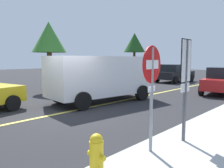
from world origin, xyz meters
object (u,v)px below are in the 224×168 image
Objects in this scene: white_van at (102,76)px; tree_centre_verge at (134,43)px; stop_sign at (152,82)px; car_black_near_curb at (174,73)px; fire_hydrant at (96,157)px; speed_limit_sign at (186,72)px; tree_left_verge at (49,38)px; car_red_far_lane at (222,80)px.

tree_centre_verge reaches higher than white_van.
stop_sign reaches higher than white_van.
car_black_near_curb is 5.09m from tree_centre_verge.
car_black_near_curb is at bearing 23.35° from fire_hydrant.
speed_limit_sign is 11.31m from tree_left_verge.
white_van is 11.48m from car_black_near_curb.
stop_sign is 0.56× the size of car_red_far_lane.
tree_left_verge reaches higher than car_red_far_lane.
tree_centre_verge is 5.63× the size of fire_hydrant.
speed_limit_sign is 2.82m from fire_hydrant.
stop_sign is 18.75m from tree_centre_verge.
tree_left_verge is 0.95× the size of tree_centre_verge.
stop_sign is 6.57m from white_van.
tree_centre_verge reaches higher than fire_hydrant.
speed_limit_sign is at bearing -117.21° from white_van.
stop_sign is 1.83m from fire_hydrant.
car_red_far_lane reaches higher than fire_hydrant.
speed_limit_sign is at bearing -151.86° from car_black_near_curb.
car_red_far_lane is at bearing -27.38° from white_van.
tree_left_verge is at bearing 126.10° from car_red_far_lane.
fire_hydrant is at bearing 170.67° from speed_limit_sign.
car_black_near_curb is (14.13, 7.56, -0.96)m from speed_limit_sign.
stop_sign is 11.46m from tree_left_verge.
speed_limit_sign is 6.23m from white_van.
car_black_near_curb reaches higher than fire_hydrant.
white_van is 1.16× the size of tree_centre_verge.
car_red_far_lane is 12.10m from fire_hydrant.
tree_left_verge is at bearing 85.82° from white_van.
stop_sign is at bearing -154.24° from car_black_near_curb.
tree_centre_verge reaches higher than car_red_far_lane.
car_red_far_lane is (9.53, 2.06, -0.97)m from speed_limit_sign.
fire_hydrant is at bearing -118.80° from tree_left_verge.
tree_left_verge is (0.38, 5.19, 2.15)m from white_van.
white_van is 5.62m from tree_left_verge.
stop_sign is at bearing 167.28° from speed_limit_sign.
fire_hydrant is (-5.67, -10.31, -2.99)m from tree_left_verge.
tree_centre_verge is at bearing 38.05° from stop_sign.
tree_centre_verge reaches higher than tree_left_verge.
stop_sign is at bearing -126.31° from white_van.
tree_left_verge is (3.22, 10.71, 1.65)m from speed_limit_sign.
car_red_far_lane is 11.02m from tree_left_verge.
white_van is 1.22× the size of tree_left_verge.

